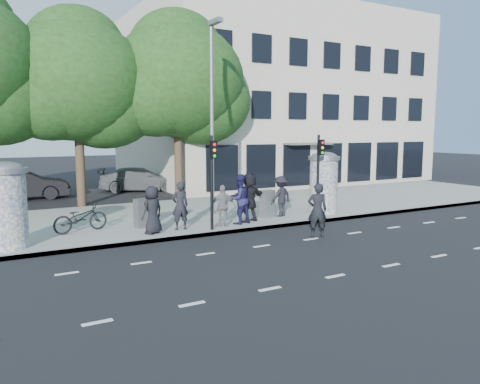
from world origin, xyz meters
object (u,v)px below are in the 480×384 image
ped_d (281,196)px  ped_f (249,197)px  ped_e (223,206)px  bicycle (80,218)px  traffic_pole_near (212,173)px  ped_b (180,206)px  car_mid (23,185)px  ped_a (153,210)px  cabinet_right (267,204)px  street_lamp (212,104)px  ad_column_left (6,203)px  man_road (317,210)px  cabinet_left (142,213)px  ped_c (239,199)px  car_right (140,179)px  traffic_pole_far (319,167)px  ad_column_right (324,181)px

ped_d → ped_f: size_ratio=0.88×
ped_e → bicycle: bearing=0.5°
ped_e → traffic_pole_near: bearing=48.7°
ped_b → car_mid: size_ratio=0.37×
ped_a → cabinet_right: 5.19m
ped_a → ped_e: size_ratio=1.07×
street_lamp → ped_f: size_ratio=4.15×
ad_column_left → man_road: size_ratio=1.39×
ad_column_left → man_road: (9.61, -2.90, -0.58)m
ped_b → cabinet_left: ped_b is taller
ped_f → car_mid: (-7.21, 11.96, -0.32)m
ped_b → ped_c: 2.39m
ped_d → bicycle: size_ratio=0.87×
traffic_pole_near → ped_e: size_ratio=2.17×
ped_b → car_right: ped_b is taller
ped_c → cabinet_left: ped_c is taller
ped_e → traffic_pole_far: bearing=-165.6°
traffic_pole_far → ped_d: bearing=137.5°
ad_column_right → ped_f: size_ratio=1.38×
traffic_pole_far → man_road: traffic_pole_far is taller
traffic_pole_near → traffic_pole_far: same height
traffic_pole_far → street_lamp: 5.12m
ped_c → car_mid: size_ratio=0.40×
traffic_pole_near → cabinet_left: traffic_pole_near is taller
ped_e → car_mid: 13.65m
street_lamp → cabinet_right: size_ratio=7.06×
ped_e → ped_f: (1.35, 0.36, 0.18)m
ped_a → ped_b: size_ratio=0.96×
ad_column_right → car_mid: bearing=133.3°
traffic_pole_near → street_lamp: 4.07m
traffic_pole_far → car_right: 13.66m
ad_column_right → ped_d: ad_column_right is taller
cabinet_left → car_right: bearing=60.2°
ad_column_left → cabinet_right: (9.66, 0.43, -0.82)m
bicycle → man_road: bearing=-133.1°
ad_column_left → traffic_pole_far: 11.44m
car_mid → car_right: car_mid is taller
ped_c → traffic_pole_far: bearing=162.7°
ped_e → ad_column_right: bearing=-154.8°
bicycle → car_mid: bearing=-7.7°
traffic_pole_far → bicycle: bearing=167.7°
ped_d → man_road: bearing=64.7°
ped_f → ped_d: bearing=174.8°
ped_a → ped_b: (1.09, 0.18, 0.04)m
ped_c → car_mid: bearing=-70.0°
car_right → ped_b: bearing=-173.2°
street_lamp → bicycle: 7.03m
traffic_pole_near → car_right: size_ratio=0.68×
car_right → ped_a: bearing=-177.8°
cabinet_right → car_mid: size_ratio=0.24×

